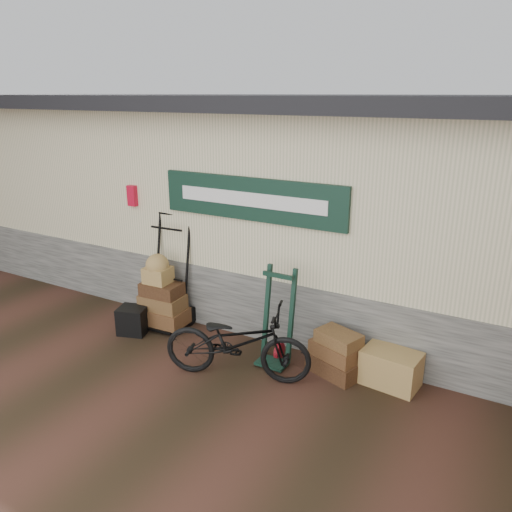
{
  "coord_description": "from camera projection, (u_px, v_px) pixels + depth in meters",
  "views": [
    {
      "loc": [
        2.81,
        -4.4,
        3.23
      ],
      "look_at": [
        -0.19,
        0.9,
        1.23
      ],
      "focal_mm": 35.0,
      "sensor_mm": 36.0,
      "label": 1
    }
  ],
  "objects": [
    {
      "name": "green_barrow",
      "position": [
        277.0,
        317.0,
        6.11
      ],
      "size": [
        0.45,
        0.38,
        1.23
      ],
      "primitive_type": null,
      "rotation": [
        0.0,
        0.0,
        -0.0
      ],
      "color": "black",
      "rests_on": "ground"
    },
    {
      "name": "ground",
      "position": [
        233.0,
        376.0,
        5.96
      ],
      "size": [
        80.0,
        80.0,
        0.0
      ],
      "primitive_type": "plane",
      "color": "black",
      "rests_on": "ground"
    },
    {
      "name": "wicker_hamper",
      "position": [
        391.0,
        368.0,
        5.75
      ],
      "size": [
        0.68,
        0.49,
        0.42
      ],
      "primitive_type": "cube",
      "rotation": [
        0.0,
        0.0,
        -0.11
      ],
      "color": "olive",
      "rests_on": "ground"
    },
    {
      "name": "black_trunk",
      "position": [
        133.0,
        320.0,
        7.0
      ],
      "size": [
        0.47,
        0.43,
        0.38
      ],
      "primitive_type": "cube",
      "rotation": [
        0.0,
        0.0,
        0.32
      ],
      "color": "black",
      "rests_on": "ground"
    },
    {
      "name": "bicycle",
      "position": [
        237.0,
        338.0,
        5.8
      ],
      "size": [
        1.11,
        1.86,
        1.02
      ],
      "primitive_type": "imported",
      "rotation": [
        0.0,
        0.0,
        1.87
      ],
      "color": "black",
      "rests_on": "ground"
    },
    {
      "name": "suitcase_stack",
      "position": [
        336.0,
        352.0,
        5.95
      ],
      "size": [
        0.73,
        0.59,
        0.56
      ],
      "primitive_type": null,
      "rotation": [
        0.0,
        0.0,
        -0.34
      ],
      "color": "#351E11",
      "rests_on": "ground"
    },
    {
      "name": "station_building",
      "position": [
        325.0,
        202.0,
        7.73
      ],
      "size": [
        14.4,
        4.1,
        3.2
      ],
      "color": "#4C4C47",
      "rests_on": "ground"
    },
    {
      "name": "porter_trolley",
      "position": [
        169.0,
        270.0,
        7.12
      ],
      "size": [
        0.85,
        0.65,
        1.64
      ],
      "primitive_type": null,
      "rotation": [
        0.0,
        0.0,
        0.05
      ],
      "color": "black",
      "rests_on": "ground"
    }
  ]
}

